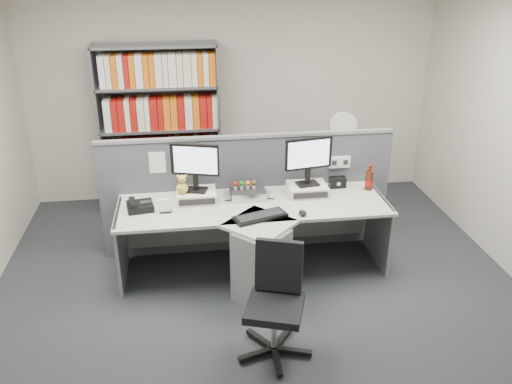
{
  "coord_description": "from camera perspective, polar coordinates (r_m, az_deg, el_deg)",
  "views": [
    {
      "loc": [
        -0.62,
        -3.79,
        2.93
      ],
      "look_at": [
        0.0,
        0.65,
        0.92
      ],
      "focal_mm": 37.67,
      "sensor_mm": 36.0,
      "label": 1
    }
  ],
  "objects": [
    {
      "name": "shelving_unit",
      "position": [
        6.54,
        -10.09,
        6.37
      ],
      "size": [
        1.41,
        0.4,
        2.0
      ],
      "color": "slate",
      "rests_on": "ground"
    },
    {
      "name": "desk_fan",
      "position": [
        6.35,
        9.15,
        6.61
      ],
      "size": [
        0.33,
        0.2,
        0.56
      ],
      "color": "white",
      "rests_on": "filing_cabinet"
    },
    {
      "name": "monitor_left",
      "position": [
        5.11,
        -6.51,
        3.03
      ],
      "size": [
        0.46,
        0.2,
        0.47
      ],
      "color": "black",
      "rests_on": "monitor_riser_left"
    },
    {
      "name": "filing_cabinet",
      "position": [
        6.59,
        8.75,
        0.79
      ],
      "size": [
        0.45,
        0.61,
        0.7
      ],
      "color": "slate",
      "rests_on": "ground"
    },
    {
      "name": "mouse",
      "position": [
        4.94,
        4.98,
        -2.24
      ],
      "size": [
        0.07,
        0.11,
        0.04
      ],
      "primitive_type": "ellipsoid",
      "color": "black",
      "rests_on": "desk"
    },
    {
      "name": "speaker",
      "position": [
        5.56,
        8.65,
        1.04
      ],
      "size": [
        0.17,
        0.09,
        0.11
      ],
      "primitive_type": "cube",
      "color": "black",
      "rests_on": "desk"
    },
    {
      "name": "room_shell",
      "position": [
        4.01,
        1.29,
        7.63
      ],
      "size": [
        5.04,
        5.54,
        2.72
      ],
      "color": "beige",
      "rests_on": "ground"
    },
    {
      "name": "desk_calendar",
      "position": [
        5.04,
        -9.62,
        -1.56
      ],
      "size": [
        0.11,
        0.08,
        0.13
      ],
      "color": "black",
      "rests_on": "desk"
    },
    {
      "name": "desk",
      "position": [
        5.07,
        0.09,
        -5.04
      ],
      "size": [
        2.6,
        1.2,
        0.72
      ],
      "color": "#B8B8B2",
      "rests_on": "ground"
    },
    {
      "name": "monitor_right",
      "position": [
        5.24,
        5.6,
        3.69
      ],
      "size": [
        0.47,
        0.19,
        0.49
      ],
      "color": "black",
      "rests_on": "monitor_riser_right"
    },
    {
      "name": "partition",
      "position": [
        5.57,
        -0.8,
        -0.05
      ],
      "size": [
        3.0,
        0.08,
        1.27
      ],
      "color": "#4C4E56",
      "rests_on": "ground"
    },
    {
      "name": "desktop_pc",
      "position": [
        5.29,
        -0.9,
        -0.03
      ],
      "size": [
        0.34,
        0.3,
        0.09
      ],
      "color": "black",
      "rests_on": "desk"
    },
    {
      "name": "keyboard",
      "position": [
        4.87,
        0.44,
        -2.61
      ],
      "size": [
        0.52,
        0.33,
        0.03
      ],
      "color": "black",
      "rests_on": "desk"
    },
    {
      "name": "desk_phone",
      "position": [
        5.14,
        -12.28,
        -1.46
      ],
      "size": [
        0.27,
        0.25,
        0.1
      ],
      "color": "black",
      "rests_on": "desk"
    },
    {
      "name": "monitor_riser_left",
      "position": [
        5.24,
        -6.34,
        -0.38
      ],
      "size": [
        0.38,
        0.31,
        0.1
      ],
      "color": "beige",
      "rests_on": "desk"
    },
    {
      "name": "plush_toy",
      "position": [
        5.15,
        -7.84,
        0.68
      ],
      "size": [
        0.11,
        0.11,
        0.19
      ],
      "color": "gold",
      "rests_on": "monitor_riser_left"
    },
    {
      "name": "monitor_riser_right",
      "position": [
        5.37,
        5.46,
        0.29
      ],
      "size": [
        0.38,
        0.31,
        0.1
      ],
      "color": "beige",
      "rests_on": "desk"
    },
    {
      "name": "figurines",
      "position": [
        5.23,
        -1.21,
        0.84
      ],
      "size": [
        0.23,
        0.05,
        0.09
      ],
      "color": "beige",
      "rests_on": "desktop_pc"
    },
    {
      "name": "cola_bottle",
      "position": [
        5.54,
        11.92,
        1.23
      ],
      "size": [
        0.08,
        0.08,
        0.27
      ],
      "color": "#3F190A",
      "rests_on": "desk"
    },
    {
      "name": "office_chair",
      "position": [
        4.24,
        2.14,
        -11.16
      ],
      "size": [
        0.6,
        0.6,
        0.9
      ],
      "color": "silver",
      "rests_on": "ground"
    },
    {
      "name": "ground",
      "position": [
        4.83,
        1.09,
        -13.19
      ],
      "size": [
        5.5,
        5.5,
        0.0
      ],
      "primitive_type": "plane",
      "color": "#2F3337",
      "rests_on": "ground"
    }
  ]
}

